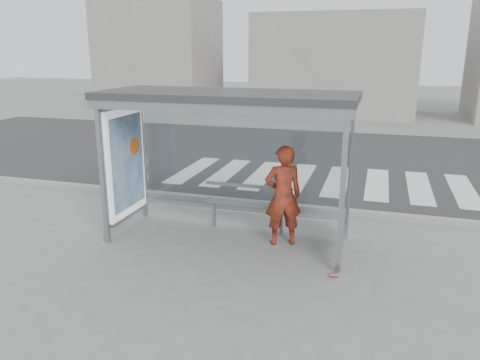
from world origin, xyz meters
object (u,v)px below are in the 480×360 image
at_px(bench, 247,204).
at_px(soda_can, 334,275).
at_px(bus_shelter, 207,128).
at_px(person, 283,196).

xyz_separation_m(bench, soda_can, (1.77, -1.47, -0.48)).
relative_size(bench, soda_can, 14.05).
height_order(bus_shelter, soda_can, bus_shelter).
distance_m(person, soda_can, 1.66).
distance_m(bench, soda_can, 2.35).
bearing_deg(bus_shelter, person, 2.95).
bearing_deg(soda_can, bench, 140.16).
xyz_separation_m(bus_shelter, person, (1.33, 0.07, -1.10)).
height_order(bench, soda_can, bench).
distance_m(bus_shelter, bench, 1.66).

